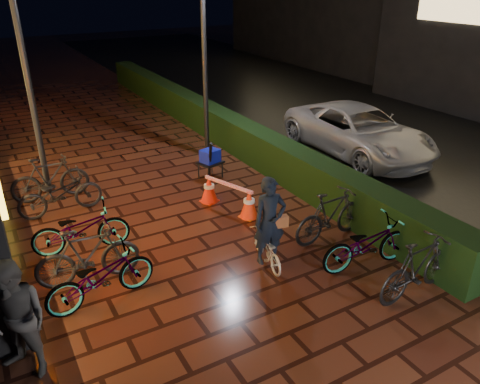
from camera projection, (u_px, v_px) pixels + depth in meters
ground at (253, 294)px, 8.09m from camera, size 80.00×80.00×0.00m
asphalt_road at (401, 134)px, 16.06m from camera, size 11.00×60.00×0.01m
hedge at (213, 122)px, 15.64m from camera, size 0.70×20.00×1.00m
bystander_person at (17, 321)px, 6.13m from camera, size 1.07×1.10×1.78m
van at (358, 131)px, 14.06m from camera, size 2.42×5.11×1.41m
lamp_post_hedge at (204, 57)px, 12.96m from camera, size 0.50×0.23×5.27m
lamp_post_sf at (26, 72)px, 10.55m from camera, size 0.52×0.15×5.44m
cyclist at (268, 234)px, 8.61m from camera, size 0.69×1.32×1.80m
traffic_barrier at (228, 196)px, 10.85m from camera, size 0.89×1.62×0.66m
cart_assembly at (210, 158)px, 12.35m from camera, size 0.74×0.79×1.16m
parked_bikes_storefront at (73, 222)px, 9.35m from camera, size 2.02×5.30×1.09m
parked_bikes_hedge at (369, 241)px, 8.67m from camera, size 2.03×2.79×1.09m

